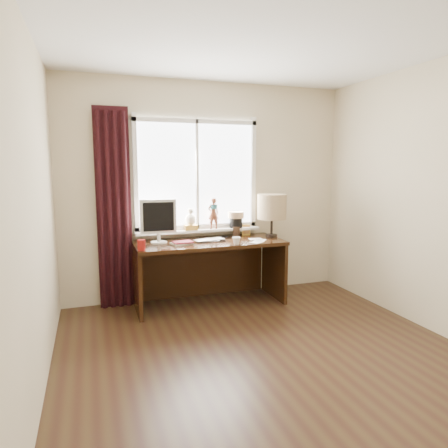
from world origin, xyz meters
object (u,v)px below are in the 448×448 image
object	(u,v)px
laptop	(209,240)
monitor	(158,218)
red_cup	(141,245)
desk	(207,260)
mug	(236,240)
table_lamp	(272,207)

from	to	relation	value
laptop	monitor	xyz separation A→B (m)	(-0.56, 0.08, 0.26)
red_cup	desk	distance (m)	0.92
desk	red_cup	bearing A→B (deg)	-156.78
desk	mug	bearing A→B (deg)	-59.35
laptop	mug	size ratio (longest dim) A/B	3.88
laptop	red_cup	world-z (taller)	red_cup
monitor	laptop	bearing A→B (deg)	-8.54
red_cup	monitor	world-z (taller)	monitor
red_cup	monitor	xyz separation A→B (m)	(0.23, 0.32, 0.22)
laptop	desk	size ratio (longest dim) A/B	0.20
mug	desk	distance (m)	0.53
mug	table_lamp	bearing A→B (deg)	28.72
table_lamp	red_cup	bearing A→B (deg)	-170.19
mug	red_cup	xyz separation A→B (m)	(-1.03, 0.04, 0.01)
mug	monitor	xyz separation A→B (m)	(-0.79, 0.36, 0.23)
mug	desk	world-z (taller)	mug
laptop	table_lamp	distance (m)	0.88
mug	laptop	bearing A→B (deg)	129.76
monitor	mug	bearing A→B (deg)	-24.46
red_cup	desk	world-z (taller)	red_cup
mug	red_cup	distance (m)	1.03
mug	table_lamp	xyz separation A→B (m)	(0.57, 0.31, 0.32)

